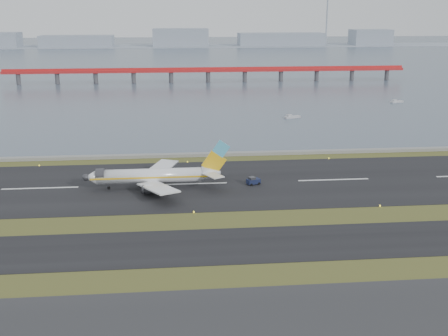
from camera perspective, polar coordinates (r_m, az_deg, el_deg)
The scene contains 11 objects.
ground at distance 125.00m, azimuth -2.93°, elevation -5.78°, with size 1000.00×1000.00×0.00m, color #354217.
taxiway_strip at distance 113.92m, azimuth -2.64°, elevation -7.97°, with size 1000.00×18.00×0.10m, color black.
runway_strip at distance 153.26m, azimuth -3.45°, elevation -1.63°, with size 1000.00×45.00×0.10m, color black.
seawall at distance 181.97m, azimuth -3.81°, elevation 1.33°, with size 1000.00×2.50×1.00m, color gray.
bay_water at distance 577.97m, azimuth -5.09°, elevation 11.23°, with size 1400.00×800.00×1.30m, color #495669.
red_pier at distance 368.99m, azimuth -1.63°, elevation 9.83°, with size 260.00×5.00×10.20m.
far_shoreline at distance 737.43m, azimuth -4.15°, elevation 12.72°, with size 1400.00×80.00×60.50m.
airliner at distance 149.77m, azimuth -6.94°, elevation -0.78°, with size 38.52×32.89×12.80m.
pushback_tug at distance 152.40m, azimuth 2.98°, elevation -1.32°, with size 4.01×3.17×2.26m.
workboat_near at distance 248.08m, azimuth 6.90°, elevation 5.18°, with size 7.53×4.60×1.75m.
workboat_far at distance 300.80m, azimuth 17.10°, elevation 6.46°, with size 7.35×4.53×1.71m.
Camera 1 is at (-4.77, -116.11, 46.06)m, focal length 45.00 mm.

